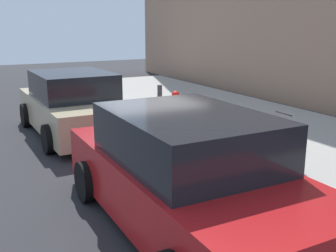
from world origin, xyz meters
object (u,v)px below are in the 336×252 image
suitcase_silver_7 (188,112)px  fire_hydrant (176,105)px  suitcase_navy_6 (200,118)px  suitcase_red_3 (234,133)px  suitcase_silver_0 (282,147)px  suitcase_maroon_1 (262,144)px  suitcase_teal_4 (224,125)px  bollard_post (160,100)px  suitcase_olive_5 (215,124)px  parked_car_red_0 (186,174)px  parked_car_beige_1 (74,105)px  suitcase_black_2 (250,139)px

suitcase_silver_7 → fire_hydrant: bearing=-3.9°
suitcase_navy_6 → suitcase_red_3: bearing=178.5°
suitcase_silver_0 → suitcase_maroon_1: 0.51m
suitcase_teal_4 → bollard_post: 2.93m
suitcase_olive_5 → suitcase_silver_7: 1.05m
suitcase_teal_4 → parked_car_red_0: 3.91m
parked_car_red_0 → fire_hydrant: bearing=-27.9°
suitcase_silver_0 → parked_car_beige_1: 5.22m
suitcase_teal_4 → fire_hydrant: bearing=-0.5°
suitcase_teal_4 → parked_car_beige_1: size_ratio=0.17×
suitcase_red_3 → fire_hydrant: bearing=-1.7°
suitcase_black_2 → suitcase_red_3: size_ratio=1.28×
suitcase_maroon_1 → suitcase_red_3: bearing=2.1°
suitcase_black_2 → parked_car_beige_1: parked_car_beige_1 is taller
parked_car_red_0 → suitcase_silver_7: bearing=-31.4°
suitcase_silver_0 → suitcase_olive_5: size_ratio=1.68×
parked_car_beige_1 → suitcase_olive_5: bearing=-128.5°
suitcase_silver_0 → parked_car_red_0: parked_car_red_0 is taller
suitcase_navy_6 → suitcase_maroon_1: bearing=179.8°
suitcase_olive_5 → parked_car_red_0: bearing=140.0°
suitcase_silver_0 → bollard_post: suitcase_silver_0 is taller
suitcase_silver_0 → suitcase_black_2: (0.92, -0.01, -0.07)m
fire_hydrant → bollard_post: 0.67m
suitcase_teal_4 → suitcase_navy_6: suitcase_navy_6 is taller
suitcase_maroon_1 → fire_hydrant: (3.59, -0.05, 0.17)m
suitcase_teal_4 → fire_hydrant: size_ratio=0.92×
suitcase_navy_6 → parked_car_red_0: size_ratio=0.19×
suitcase_silver_0 → parked_car_beige_1: parked_car_beige_1 is taller
suitcase_silver_7 → bollard_post: (1.42, 0.10, 0.08)m
suitcase_maroon_1 → suitcase_olive_5: 1.79m
suitcase_silver_0 → suitcase_navy_6: suitcase_silver_0 is taller
suitcase_maroon_1 → suitcase_silver_7: size_ratio=0.71×
suitcase_navy_6 → parked_car_red_0: 4.65m
suitcase_navy_6 → suitcase_olive_5: bearing=-168.4°
suitcase_black_2 → bollard_post: (3.82, 0.14, 0.19)m
bollard_post → suitcase_maroon_1: bearing=-178.6°
suitcase_navy_6 → parked_car_beige_1: size_ratio=0.21×
suitcase_teal_4 → parked_car_red_0: (-2.83, 2.68, 0.27)m
suitcase_silver_7 → parked_car_red_0: 5.08m
suitcase_maroon_1 → suitcase_black_2: bearing=-5.6°
suitcase_silver_0 → parked_car_beige_1: (4.47, 2.68, 0.26)m
fire_hydrant → parked_car_red_0: parked_car_red_0 is taller
suitcase_black_2 → parked_car_beige_1: (3.55, 2.69, 0.33)m
suitcase_red_3 → fire_hydrant: fire_hydrant is taller
suitcase_black_2 → suitcase_teal_4: bearing=0.8°
suitcase_maroon_1 → suitcase_red_3: size_ratio=0.90×
suitcase_red_3 → parked_car_beige_1: parked_car_beige_1 is taller
fire_hydrant → parked_car_beige_1: bearing=81.9°
suitcase_maroon_1 → parked_car_beige_1: 4.79m
suitcase_black_2 → suitcase_red_3: 0.45m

